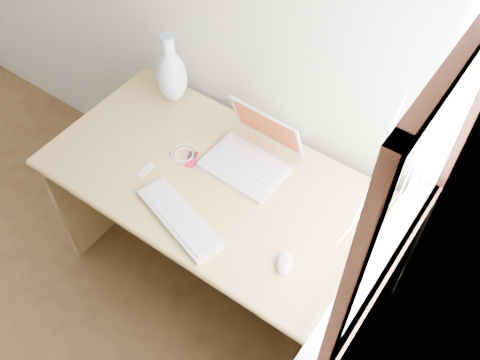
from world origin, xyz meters
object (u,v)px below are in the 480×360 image
Objects in this scene: laptop at (251,153)px; external_keyboard at (179,218)px; vase at (172,75)px; desk at (236,202)px.

external_keyboard is at bearing -95.11° from laptop.
laptop is at bearing 98.96° from external_keyboard.
vase is (-0.44, 0.50, 0.13)m from external_keyboard.
external_keyboard is (-0.02, -0.32, 0.23)m from desk.
laptop is at bearing -12.66° from vase.
desk is 0.62m from vase.
laptop reaches higher than external_keyboard.
desk is 0.28m from laptop.
desk is 4.39× the size of laptop.
vase reaches higher than external_keyboard.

